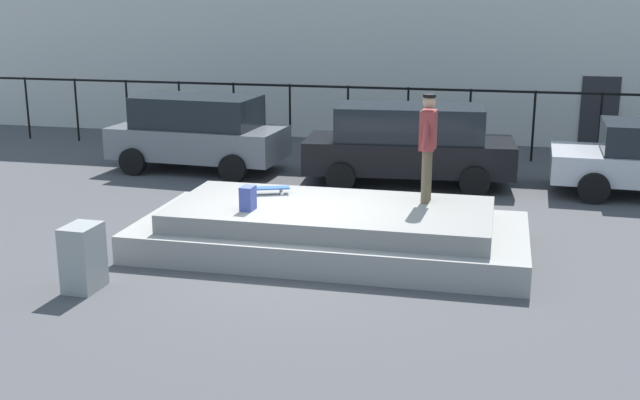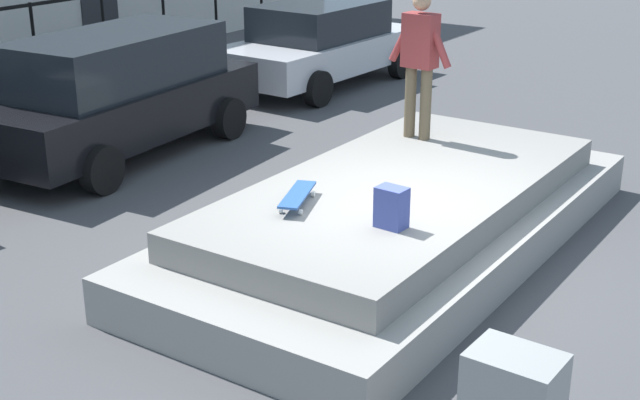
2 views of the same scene
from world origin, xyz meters
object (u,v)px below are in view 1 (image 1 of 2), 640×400
at_px(utility_box, 83,258).
at_px(skateboard, 267,189).
at_px(backpack, 248,198).
at_px(car_grey_hatchback_near, 198,132).
at_px(car_black_hatchback_mid, 409,143).
at_px(skateboarder, 428,140).

bearing_deg(utility_box, skateboard, 60.69).
xyz_separation_m(skateboard, backpack, (0.01, -1.07, 0.10)).
bearing_deg(car_grey_hatchback_near, car_black_hatchback_mid, -3.63).
relative_size(skateboarder, car_grey_hatchback_near, 0.43).
height_order(skateboard, backpack, backpack).
distance_m(backpack, car_black_hatchback_mid, 5.91).
distance_m(car_grey_hatchback_near, utility_box, 8.03).
xyz_separation_m(skateboarder, backpack, (-2.74, -1.20, -0.85)).
distance_m(skateboarder, car_black_hatchback_mid, 4.55).
xyz_separation_m(backpack, car_black_hatchback_mid, (1.93, 5.59, -0.03)).
xyz_separation_m(skateboard, utility_box, (-1.84, -3.05, -0.39)).
distance_m(skateboard, car_black_hatchback_mid, 4.92).
relative_size(backpack, car_grey_hatchback_near, 0.09).
xyz_separation_m(car_black_hatchback_mid, utility_box, (-3.78, -7.57, -0.46)).
bearing_deg(backpack, skateboarder, -63.00).
height_order(car_grey_hatchback_near, car_black_hatchback_mid, car_grey_hatchback_near).
bearing_deg(utility_box, skateboarder, 36.49).
distance_m(skateboarder, car_grey_hatchback_near, 7.64).
bearing_deg(backpack, car_black_hatchback_mid, -15.64).
relative_size(skateboarder, car_black_hatchback_mid, 0.38).
relative_size(skateboard, car_black_hatchback_mid, 0.17).
relative_size(skateboarder, skateboard, 2.21).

